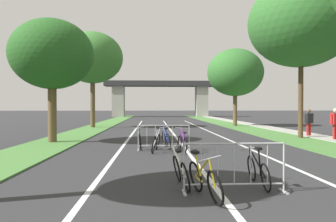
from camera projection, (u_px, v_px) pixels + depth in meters
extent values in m
cube|color=#477A38|center=(99.00, 126.00, 28.88)|extent=(2.55, 67.40, 0.05)
cube|color=#477A38|center=(235.00, 126.00, 29.49)|extent=(2.55, 67.40, 0.05)
cube|color=#9E9B93|center=(256.00, 126.00, 29.59)|extent=(1.60, 67.40, 0.08)
cube|color=silver|center=(173.00, 134.00, 21.12)|extent=(0.14, 38.99, 0.01)
cube|color=silver|center=(214.00, 133.00, 21.25)|extent=(0.14, 38.99, 0.01)
cube|color=silver|center=(132.00, 134.00, 20.99)|extent=(0.14, 38.99, 0.01)
cube|color=#2D2D30|center=(160.00, 84.00, 57.20)|extent=(19.97, 3.35, 0.92)
cube|color=#9E9B93|center=(118.00, 102.00, 56.87)|extent=(2.10, 2.40, 5.53)
cube|color=#9E9B93|center=(202.00, 102.00, 57.61)|extent=(2.10, 2.40, 5.53)
cylinder|color=brown|center=(52.00, 114.00, 15.74)|extent=(0.42, 0.42, 2.89)
ellipsoid|color=#23561E|center=(52.00, 54.00, 15.70)|extent=(4.09, 4.09, 3.48)
cylinder|color=brown|center=(93.00, 104.00, 27.05)|extent=(0.40, 0.40, 4.07)
ellipsoid|color=#38702D|center=(93.00, 58.00, 26.99)|extent=(5.17, 5.17, 4.40)
cylinder|color=#4C3823|center=(301.00, 100.00, 17.89)|extent=(0.27, 0.27, 4.35)
ellipsoid|color=#2D6628|center=(301.00, 23.00, 17.84)|extent=(5.90, 5.90, 5.02)
cylinder|color=brown|center=(235.00, 110.00, 29.16)|extent=(0.37, 0.37, 3.05)
ellipsoid|color=#2D6628|center=(235.00, 72.00, 29.11)|extent=(5.14, 5.14, 4.37)
cylinder|color=#ADADB2|center=(184.00, 168.00, 6.55)|extent=(0.04, 0.04, 1.05)
cube|color=#ADADB2|center=(184.00, 193.00, 6.56)|extent=(0.06, 0.44, 0.03)
cylinder|color=#ADADB2|center=(284.00, 167.00, 6.64)|extent=(0.04, 0.04, 1.05)
cube|color=#ADADB2|center=(284.00, 191.00, 6.65)|extent=(0.06, 0.44, 0.03)
cylinder|color=#ADADB2|center=(234.00, 144.00, 6.59)|extent=(2.11, 0.05, 0.04)
cylinder|color=#ADADB2|center=(234.00, 184.00, 6.60)|extent=(2.11, 0.05, 0.04)
cylinder|color=#ADADB2|center=(201.00, 164.00, 6.56)|extent=(0.02, 0.02, 0.87)
cylinder|color=#ADADB2|center=(218.00, 164.00, 6.58)|extent=(0.02, 0.02, 0.87)
cylinder|color=#ADADB2|center=(234.00, 163.00, 6.60)|extent=(0.02, 0.02, 0.87)
cylinder|color=#ADADB2|center=(251.00, 163.00, 6.61)|extent=(0.02, 0.02, 0.87)
cylinder|color=#ADADB2|center=(267.00, 163.00, 6.63)|extent=(0.02, 0.02, 0.87)
cylinder|color=#ADADB2|center=(138.00, 138.00, 13.01)|extent=(0.04, 0.04, 1.05)
cube|color=#ADADB2|center=(138.00, 150.00, 13.02)|extent=(0.06, 0.44, 0.03)
cylinder|color=#ADADB2|center=(189.00, 138.00, 13.09)|extent=(0.04, 0.04, 1.05)
cube|color=#ADADB2|center=(189.00, 150.00, 13.10)|extent=(0.06, 0.44, 0.03)
cylinder|color=#ADADB2|center=(164.00, 125.00, 13.05)|extent=(2.11, 0.06, 0.04)
cylinder|color=#ADADB2|center=(164.00, 146.00, 13.06)|extent=(2.11, 0.06, 0.04)
cylinder|color=#ADADB2|center=(147.00, 136.00, 13.02)|extent=(0.02, 0.02, 0.87)
cylinder|color=#ADADB2|center=(155.00, 135.00, 13.04)|extent=(0.02, 0.02, 0.87)
cylinder|color=#ADADB2|center=(164.00, 135.00, 13.05)|extent=(0.02, 0.02, 0.87)
cylinder|color=#ADADB2|center=(172.00, 135.00, 13.06)|extent=(0.02, 0.02, 0.87)
cylinder|color=#ADADB2|center=(181.00, 135.00, 13.08)|extent=(0.02, 0.02, 0.87)
torus|color=black|center=(266.00, 178.00, 6.65)|extent=(0.13, 0.62, 0.61)
torus|color=black|center=(251.00, 168.00, 7.69)|extent=(0.13, 0.62, 0.61)
cylinder|color=black|center=(257.00, 162.00, 7.14)|extent=(0.07, 1.01, 0.53)
cylinder|color=black|center=(260.00, 162.00, 6.94)|extent=(0.13, 0.12, 0.64)
cylinder|color=black|center=(263.00, 177.00, 6.81)|extent=(0.04, 0.34, 0.07)
cylinder|color=black|center=(251.00, 158.00, 7.66)|extent=(0.11, 0.09, 0.49)
cube|color=black|center=(258.00, 148.00, 6.90)|extent=(0.11, 0.24, 0.06)
cylinder|color=#99999E|center=(250.00, 148.00, 7.63)|extent=(0.46, 0.04, 0.08)
torus|color=black|center=(154.00, 145.00, 12.13)|extent=(0.28, 0.71, 0.69)
torus|color=black|center=(158.00, 142.00, 13.19)|extent=(0.28, 0.71, 0.69)
cylinder|color=#B7B7BC|center=(157.00, 137.00, 12.63)|extent=(0.30, 1.01, 0.56)
cylinder|color=#B7B7BC|center=(156.00, 136.00, 12.42)|extent=(0.16, 0.14, 0.69)
cylinder|color=#B7B7BC|center=(154.00, 145.00, 12.30)|extent=(0.07, 0.34, 0.08)
cylinder|color=#B7B7BC|center=(159.00, 135.00, 13.15)|extent=(0.13, 0.11, 0.53)
cube|color=black|center=(158.00, 128.00, 12.38)|extent=(0.14, 0.25, 0.07)
cylinder|color=#99999E|center=(160.00, 129.00, 13.12)|extent=(0.42, 0.10, 0.10)
torus|color=black|center=(196.00, 176.00, 6.65)|extent=(0.32, 0.68, 0.66)
torus|color=black|center=(215.00, 188.00, 5.70)|extent=(0.32, 0.68, 0.66)
cylinder|color=gold|center=(202.00, 168.00, 6.18)|extent=(0.15, 0.96, 0.56)
cylinder|color=gold|center=(198.00, 167.00, 6.36)|extent=(0.18, 0.09, 0.61)
cylinder|color=gold|center=(199.00, 179.00, 6.50)|extent=(0.11, 0.32, 0.08)
cylinder|color=gold|center=(212.00, 173.00, 5.71)|extent=(0.15, 0.06, 0.53)
cube|color=black|center=(195.00, 152.00, 6.38)|extent=(0.16, 0.26, 0.07)
cylinder|color=#99999E|center=(209.00, 159.00, 5.71)|extent=(0.47, 0.13, 0.12)
torus|color=black|center=(169.00, 142.00, 13.17)|extent=(0.23, 0.70, 0.69)
torus|color=black|center=(164.00, 139.00, 14.10)|extent=(0.23, 0.70, 0.69)
cylinder|color=#1E389E|center=(166.00, 134.00, 13.60)|extent=(0.25, 0.91, 0.57)
cylinder|color=#1E389E|center=(167.00, 135.00, 13.43)|extent=(0.11, 0.13, 0.59)
cylinder|color=#1E389E|center=(168.00, 142.00, 13.32)|extent=(0.07, 0.31, 0.08)
cylinder|color=#1E389E|center=(164.00, 133.00, 14.07)|extent=(0.10, 0.10, 0.54)
cube|color=black|center=(166.00, 129.00, 13.38)|extent=(0.14, 0.25, 0.06)
cylinder|color=#99999E|center=(163.00, 127.00, 14.03)|extent=(0.53, 0.11, 0.09)
torus|color=black|center=(185.00, 177.00, 6.61)|extent=(0.24, 0.66, 0.64)
torus|color=black|center=(177.00, 168.00, 7.56)|extent=(0.24, 0.66, 0.64)
cylinder|color=silver|center=(179.00, 161.00, 7.05)|extent=(0.25, 0.92, 0.56)
cylinder|color=silver|center=(181.00, 164.00, 6.87)|extent=(0.16, 0.13, 0.58)
cylinder|color=silver|center=(184.00, 177.00, 6.76)|extent=(0.05, 0.31, 0.08)
cylinder|color=silver|center=(175.00, 158.00, 7.52)|extent=(0.15, 0.11, 0.53)
cube|color=black|center=(178.00, 151.00, 6.82)|extent=(0.13, 0.25, 0.07)
cylinder|color=#99999E|center=(173.00, 147.00, 7.49)|extent=(0.43, 0.08, 0.12)
torus|color=black|center=(185.00, 146.00, 12.03)|extent=(0.18, 0.64, 0.63)
torus|color=black|center=(180.00, 143.00, 13.00)|extent=(0.18, 0.64, 0.63)
cylinder|color=#662884|center=(183.00, 137.00, 12.49)|extent=(0.10, 0.96, 0.65)
cylinder|color=#662884|center=(184.00, 139.00, 12.30)|extent=(0.11, 0.11, 0.54)
cylinder|color=#662884|center=(184.00, 146.00, 12.18)|extent=(0.07, 0.32, 0.07)
cylinder|color=#662884|center=(180.00, 135.00, 12.98)|extent=(0.11, 0.09, 0.62)
cube|color=black|center=(185.00, 133.00, 12.27)|extent=(0.13, 0.25, 0.06)
cylinder|color=#99999E|center=(181.00, 128.00, 12.95)|extent=(0.50, 0.09, 0.07)
torus|color=black|center=(140.00, 143.00, 12.99)|extent=(0.15, 0.66, 0.65)
torus|color=black|center=(140.00, 140.00, 14.08)|extent=(0.15, 0.66, 0.65)
cylinder|color=#1E7238|center=(139.00, 135.00, 13.51)|extent=(0.15, 1.06, 0.59)
cylinder|color=#1E7238|center=(139.00, 136.00, 13.30)|extent=(0.12, 0.13, 0.57)
cylinder|color=#1E7238|center=(140.00, 143.00, 13.17)|extent=(0.03, 0.35, 0.08)
cylinder|color=#1E7238|center=(139.00, 134.00, 14.05)|extent=(0.12, 0.10, 0.56)
cube|color=black|center=(139.00, 130.00, 13.25)|extent=(0.11, 0.24, 0.06)
cylinder|color=#99999E|center=(139.00, 127.00, 14.02)|extent=(0.52, 0.04, 0.10)
cylinder|color=#B21E1E|center=(310.00, 130.00, 19.01)|extent=(0.12, 0.12, 0.82)
cylinder|color=#B21E1E|center=(308.00, 130.00, 18.95)|extent=(0.12, 0.12, 0.82)
cube|color=#262628|center=(309.00, 118.00, 18.97)|extent=(0.50, 0.38, 0.58)
cylinder|color=#262628|center=(312.00, 119.00, 19.05)|extent=(0.10, 0.10, 0.53)
cylinder|color=#262628|center=(305.00, 119.00, 18.89)|extent=(0.10, 0.10, 0.53)
sphere|color=brown|center=(309.00, 111.00, 18.97)|extent=(0.22, 0.22, 0.22)
cylinder|color=#B21E1E|center=(334.00, 133.00, 16.74)|extent=(0.12, 0.12, 0.86)
cube|color=#B21E1E|center=(335.00, 119.00, 16.76)|extent=(0.53, 0.41, 0.61)
cylinder|color=#B21E1E|center=(332.00, 120.00, 16.67)|extent=(0.10, 0.10, 0.55)
sphere|color=beige|center=(335.00, 110.00, 16.75)|extent=(0.23, 0.23, 0.23)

